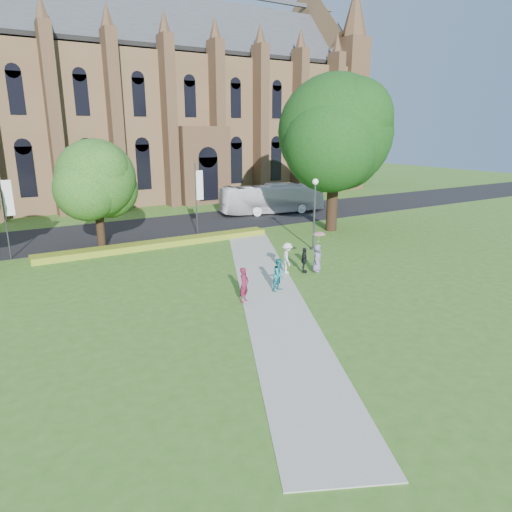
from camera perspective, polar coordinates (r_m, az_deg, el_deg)
ground at (r=25.01m, az=2.75°, el=-4.67°), size 160.00×160.00×0.00m
road at (r=42.47m, az=-12.44°, el=3.47°), size 160.00×10.00×0.02m
footpath at (r=25.79m, az=1.51°, el=-3.97°), size 15.58×28.54×0.04m
flower_hedge at (r=35.51m, az=-11.92°, el=1.51°), size 18.00×1.40×0.45m
cathedral at (r=63.69m, az=-10.30°, el=19.24°), size 52.60×18.25×28.00m
streetlamp at (r=33.58m, az=7.34°, el=6.28°), size 0.44×0.44×5.24m
large_tree at (r=40.13m, az=9.88°, el=14.95°), size 9.60×9.60×13.20m
street_tree_1 at (r=34.87m, az=-19.39°, el=9.07°), size 5.60×5.60×8.05m
banner_pole_0 at (r=38.22m, az=-7.34°, el=7.54°), size 0.70×0.10×6.00m
banner_pole_1 at (r=35.08m, az=-28.80°, el=5.03°), size 0.70×0.10×6.00m
tour_coach at (r=48.54m, az=2.02°, el=7.17°), size 11.39×4.42×3.10m
pedestrian_0 at (r=23.42m, az=-1.49°, el=-3.61°), size 0.80×0.72×1.82m
pedestrian_1 at (r=25.02m, az=2.96°, el=-2.35°), size 1.06×0.93×1.83m
pedestrian_2 at (r=28.13m, az=3.93°, el=-0.24°), size 1.19×1.43×1.92m
pedestrian_3 at (r=28.35m, az=6.04°, el=-0.52°), size 0.88×0.97×1.58m
pedestrian_4 at (r=28.64m, az=7.64°, el=-0.24°), size 1.01×0.95×1.74m
parasol at (r=28.52m, az=7.89°, el=2.19°), size 0.94×0.94×0.68m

